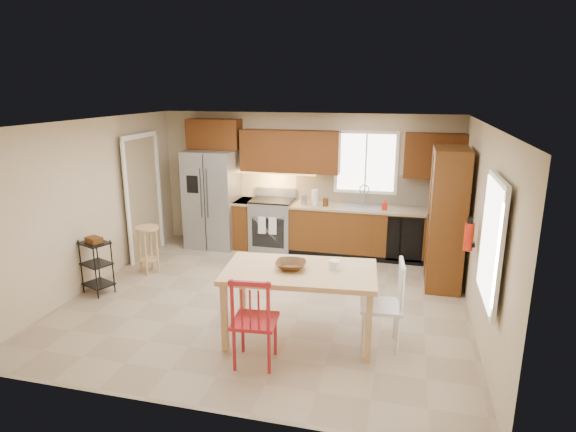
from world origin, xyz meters
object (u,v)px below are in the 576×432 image
Objects in this scene: soap_bottle at (385,204)px; chair_white at (381,304)px; dining_table at (300,305)px; table_jar at (334,267)px; fire_extinguisher at (469,237)px; refrigerator at (213,199)px; chair_red at (255,319)px; table_bowl at (291,269)px; range_stove at (273,225)px; utility_cart at (97,267)px; bar_stool at (148,250)px; pantry at (446,218)px.

soap_bottle is 0.18× the size of chair_white.
table_jar is at bearing 10.71° from dining_table.
refrigerator is at bearing 155.48° from fire_extinguisher.
chair_white is (1.30, 0.70, 0.00)m from chair_red.
chair_white is at bearing 23.06° from chair_red.
refrigerator is 10.54× the size of table_jar.
fire_extinguisher is 2.08× the size of table_jar.
chair_red and chair_white have the same top height.
range_stove is at bearing 109.55° from table_bowl.
refrigerator is 3.80m from table_bowl.
soap_bottle is 3.02m from chair_white.
fire_extinguisher is at bearing -59.47° from soap_bottle.
fire_extinguisher is 5.20m from utility_cart.
bar_stool is at bearing -135.08° from range_stove.
pantry is 5.21m from utility_cart.
refrigerator is 9.53× the size of soap_bottle.
range_stove is 2.56× the size of fire_extinguisher.
pantry is 5.83× the size of fire_extinguisher.
fire_extinguisher reaches higher than soap_bottle.
chair_red is 3.29m from bar_stool.
chair_red reaches higher than dining_table.
soap_bottle is 0.53× the size of fire_extinguisher.
chair_white is (-0.81, -2.08, -0.53)m from pantry.
table_bowl reaches higher than utility_cart.
range_stove is at bearing 2.99° from refrigerator.
bar_stool is (-2.50, 2.14, -0.13)m from chair_red.
refrigerator is 1.98× the size of range_stove.
table_bowl is at bearing -106.93° from soap_bottle.
chair_white is 4.15m from utility_cart.
fire_extinguisher is 4.89m from bar_stool.
fire_extinguisher is 0.44× the size of utility_cart.
chair_red is 1.00× the size of chair_white.
pantry reaches higher than dining_table.
dining_table is 2.18× the size of utility_cart.
bar_stool is at bearing -157.13° from soap_bottle.
dining_table is 0.74m from chair_red.
pantry reaches higher than utility_cart.
bar_stool is at bearing 157.03° from table_jar.
chair_red is at bearing -1.17° from utility_cart.
bar_stool is (-0.49, -1.57, -0.52)m from refrigerator.
pantry is 4.71m from bar_stool.
chair_red is (-2.31, -1.73, -0.58)m from fire_extinguisher.
bar_stool is at bearing 93.33° from utility_cart.
fire_extinguisher is 2.95m from chair_red.
range_stove is 0.52× the size of dining_table.
chair_white reaches higher than range_stove.
dining_table is 3.22m from bar_stool.
utility_cart is (-1.95, -2.55, -0.05)m from range_stove.
pantry is 2.71× the size of bar_stool.
utility_cart is at bearing -174.31° from fire_extinguisher.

